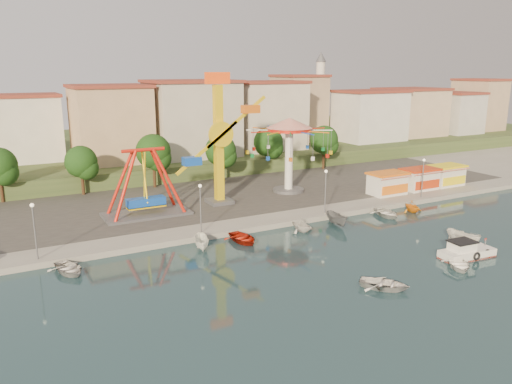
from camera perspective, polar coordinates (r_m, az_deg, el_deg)
ground at (r=46.55m, az=9.26°, el=-8.30°), size 200.00×200.00×0.00m
quay_deck at (r=101.05m, az=-12.59°, el=3.73°), size 200.00×100.00×0.60m
asphalt_pad at (r=71.30m, az=-5.48°, el=0.13°), size 90.00×28.00×0.01m
hill_terrace at (r=105.62m, az=-13.38°, el=4.77°), size 200.00×60.00×3.00m
pirate_ship_ride at (r=59.80m, az=-12.57°, el=0.93°), size 10.00×5.00×8.00m
kamikaze_tower at (r=63.05m, az=-3.85°, el=5.58°), size 8.25×3.10×16.50m
wave_swinger at (r=69.47m, az=3.82°, el=6.17°), size 11.60×11.60×10.40m
booth_left at (r=71.12m, az=14.79°, el=0.98°), size 5.40×3.78×3.08m
booth_mid at (r=75.36m, az=18.20°, el=1.45°), size 5.40×3.78×3.08m
booth_right at (r=79.31m, az=20.91°, el=1.82°), size 5.40×3.78×3.08m
lamp_post_0 at (r=49.15m, az=-23.94°, el=-4.31°), size 0.14×0.14×5.00m
lamp_post_1 at (r=52.52m, az=-6.34°, el=-2.06°), size 0.14×0.14×5.00m
lamp_post_2 at (r=60.10m, az=7.93°, el=-0.08°), size 0.14×0.14×5.00m
lamp_post_3 at (r=70.56m, az=18.50°, el=1.40°), size 0.14×0.14×5.00m
tree_1 at (r=72.04m, az=-19.37°, el=3.28°), size 4.35×4.35×6.80m
tree_2 at (r=73.66m, az=-11.67°, el=4.56°), size 5.02×5.02×7.85m
tree_3 at (r=75.82m, az=-4.07°, el=4.79°), size 4.68×4.68×7.32m
tree_4 at (r=82.92m, az=1.41°, el=5.73°), size 4.86×4.86×7.60m
tree_5 at (r=86.81m, az=7.79°, el=5.94°), size 4.83×4.83×7.54m
building_1 at (r=86.10m, az=-24.65°, el=5.84°), size 12.33×9.01×8.63m
building_2 at (r=88.32m, az=-16.20°, el=7.56°), size 11.95×9.28×11.23m
building_3 at (r=89.37m, az=-6.99°, el=7.41°), size 12.59×10.50×9.20m
building_4 at (r=98.05m, az=-0.32°, el=8.08°), size 10.75×9.23×9.24m
building_5 at (r=103.30m, az=6.78°, el=8.83°), size 12.77×10.96×11.21m
building_6 at (r=109.23m, az=12.41°, el=9.17°), size 8.23×8.98×12.36m
building_7 at (r=120.95m, az=15.16°, el=8.58°), size 11.59×10.93×8.76m
building_8 at (r=126.44m, az=21.92°, el=9.14°), size 12.84×9.28×12.58m
building_9 at (r=138.82m, az=24.63°, el=8.52°), size 12.95×9.17×9.21m
minaret at (r=108.12m, az=7.32°, el=11.12°), size 2.80×2.80×18.00m
cabin_motorboat at (r=51.60m, az=22.87°, el=-6.41°), size 5.60×2.48×1.92m
rowboat_a at (r=42.57m, az=14.46°, el=-10.14°), size 4.75×4.89×0.83m
rowboat_b at (r=48.83m, az=22.16°, el=-7.64°), size 4.17×4.46×0.75m
skiff at (r=55.19m, az=22.61°, el=-4.86°), size 1.85×3.90×1.45m
moored_boat_0 at (r=47.18m, az=-20.61°, el=-8.20°), size 3.83×4.63×0.83m
moored_boat_2 at (r=49.97m, az=-6.19°, el=-5.78°), size 2.34×3.83×1.39m
moored_boat_3 at (r=51.82m, az=-1.51°, el=-5.29°), size 3.36×4.44×0.87m
moored_boat_4 at (r=55.20m, az=5.24°, el=-3.76°), size 3.16×3.46×1.56m
moored_boat_5 at (r=57.92m, az=9.24°, el=-3.08°), size 1.82×3.94×1.47m
moored_boat_6 at (r=62.74m, az=14.72°, el=-2.34°), size 3.53×4.54×0.86m
moored_boat_7 at (r=65.50m, az=17.42°, el=-1.56°), size 2.80×3.13×1.49m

